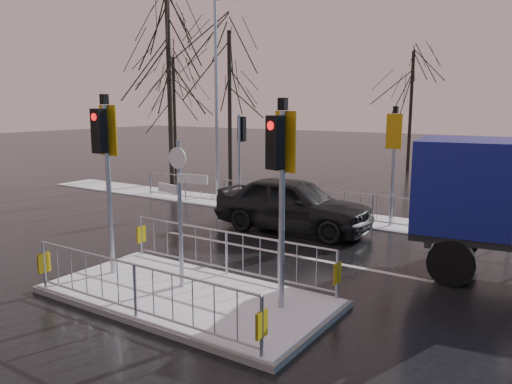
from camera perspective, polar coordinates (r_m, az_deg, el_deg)
The scene contains 12 objects.
ground at distance 10.54m, azimuth -7.92°, elevation -12.03°, with size 120.00×120.00×0.00m, color black.
snow_verge at distance 17.63m, azimuth 10.76°, elevation -2.99°, with size 30.00×2.00×0.04m, color white.
lane_markings at distance 10.31m, azimuth -9.16°, elevation -12.55°, with size 8.00×11.38×0.01m.
traffic_island at distance 10.41m, azimuth -7.98°, elevation -10.00°, with size 6.00×3.04×4.15m.
far_kerb_fixtures at distance 16.86m, azimuth 11.13°, elevation -0.13°, with size 18.00×0.65×3.83m.
car_far_lane at distance 15.65m, azimuth 4.26°, elevation -1.37°, with size 2.01×5.00×1.70m, color black.
flatbed_truck at distance 12.60m, azimuth 26.97°, elevation -1.43°, with size 7.05×3.34×3.15m.
tree_near_a at distance 25.07m, azimuth -9.96°, elevation 14.87°, with size 4.75×4.75×8.97m.
tree_near_b at distance 24.57m, azimuth -3.05°, elevation 12.85°, with size 4.00×4.00×7.55m.
tree_near_c at distance 28.18m, azimuth -9.36°, elevation 11.06°, with size 3.50×3.50×6.61m.
tree_far_a at distance 30.53m, azimuth 17.38°, elevation 11.26°, with size 3.75×3.75×7.08m.
street_lamp_left at distance 21.21m, azimuth -4.43°, elevation 11.51°, with size 1.25×0.18×8.20m.
Camera 1 is at (6.48, -7.32, 3.95)m, focal length 35.00 mm.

